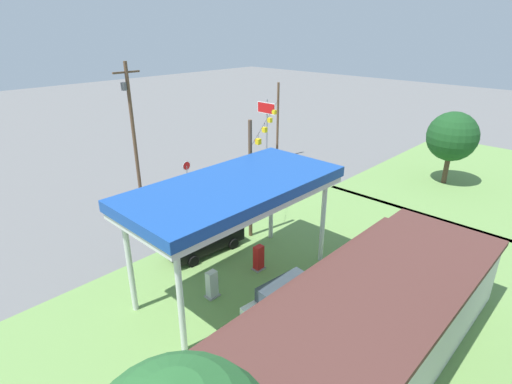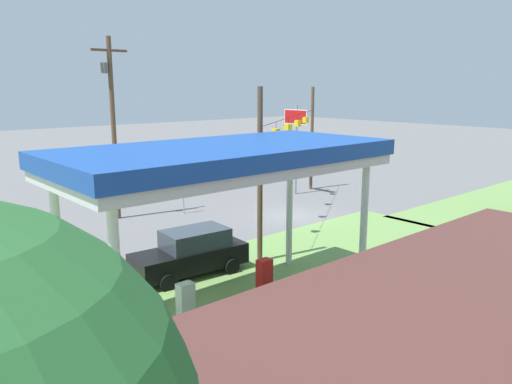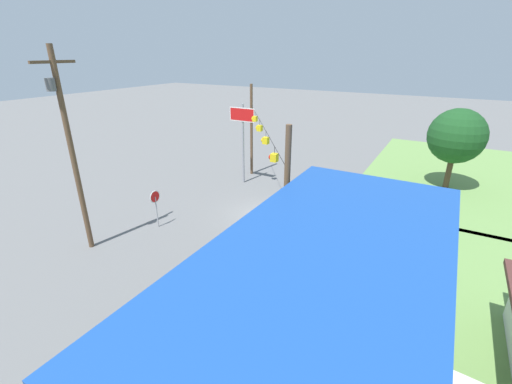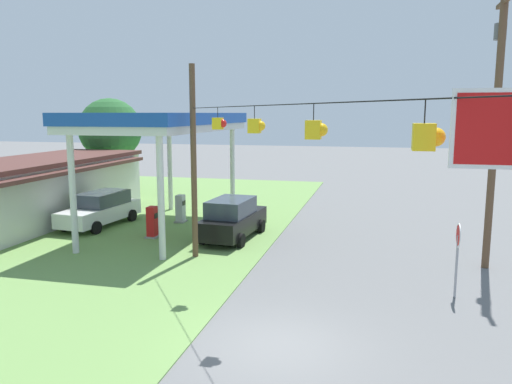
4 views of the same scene
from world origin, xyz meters
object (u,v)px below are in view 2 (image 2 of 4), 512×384
Objects in this scene: car_at_pumps_rear at (307,324)px; stop_sign_overhead at (296,131)px; fuel_pump_near at (264,280)px; stop_sign_roadside at (183,186)px; utility_pole_main at (112,120)px; car_at_pumps_front at (191,253)px; gas_station_store at (441,353)px; fuel_pump_far at (186,306)px; gas_station_canopy at (226,160)px.

car_at_pumps_rear is 0.80× the size of stop_sign_overhead.
fuel_pump_near is 14.10m from stop_sign_roadside.
utility_pole_main reaches higher than fuel_pump_near.
car_at_pumps_front reaches higher than car_at_pumps_rear.
gas_station_store is 22.21m from stop_sign_roadside.
utility_pole_main is (-1.17, -14.79, 5.29)m from fuel_pump_near.
stop_sign_overhead is at bearing -3.17° from stop_sign_roadside.
fuel_pump_far is (1.91, -8.05, -1.03)m from gas_station_store.
utility_pole_main is at bearing 86.56° from car_at_pumps_rear.
utility_pole_main reaches higher than stop_sign_roadside.
gas_station_canopy is at bearing 179.95° from fuel_pump_far.
gas_station_store is 4.29m from car_at_pumps_rear.
car_at_pumps_front is 0.95× the size of car_at_pumps_rear.
fuel_pump_near is 0.23× the size of stop_sign_overhead.
stop_sign_roadside is (-6.66, -17.02, 0.87)m from car_at_pumps_rear.
utility_pole_main is (-2.81, -22.85, 4.26)m from gas_station_store.
car_at_pumps_front is at bearing -105.03° from gas_station_canopy.
car_at_pumps_rear is (-0.03, 3.84, -4.57)m from gas_station_canopy.
fuel_pump_far is at bearing 120.57° from car_at_pumps_rear.
gas_station_canopy is 2.29× the size of car_at_pumps_front.
car_at_pumps_rear is (0.11, -4.21, -0.83)m from gas_station_store.
utility_pole_main is at bearing -101.26° from gas_station_canopy.
stop_sign_overhead is 13.57m from utility_pole_main.
gas_station_canopy is 4.65× the size of stop_sign_roadside.
utility_pole_main reaches higher than gas_station_canopy.
gas_station_store is 2.42× the size of stop_sign_overhead.
utility_pole_main is at bearing -95.54° from car_at_pumps_front.
gas_station_store reaches higher than car_at_pumps_front.
fuel_pump_far is 22.41m from stop_sign_overhead.
stop_sign_overhead is (-16.29, -12.64, -0.75)m from gas_station_canopy.
gas_station_canopy is at bearing 79.33° from car_at_pumps_front.
car_at_pumps_rear reaches higher than fuel_pump_far.
fuel_pump_far is 0.31× the size of car_at_pumps_front.
gas_station_store is 3.04× the size of car_at_pumps_rear.
fuel_pump_far is at bearing 0.00° from fuel_pump_near.
fuel_pump_near is at bearing -110.45° from stop_sign_roadside.
car_at_pumps_rear is at bearing -111.38° from stop_sign_roadside.
stop_sign_overhead is (-14.51, -12.64, 4.02)m from fuel_pump_near.
stop_sign_roadside is at bearing 156.53° from utility_pole_main.
car_at_pumps_rear reaches higher than fuel_pump_near.
stop_sign_overhead is (-18.06, -12.64, 4.02)m from fuel_pump_far.
gas_station_store is 23.41m from utility_pole_main.
stop_sign_overhead is (-16.15, -20.69, 2.99)m from gas_station_store.
fuel_pump_far is at bearing -0.05° from gas_station_canopy.
gas_station_store is 8.34m from fuel_pump_far.
fuel_pump_near is at bearing -179.95° from gas_station_canopy.
fuel_pump_near is 0.14× the size of utility_pole_main.
stop_sign_overhead reaches higher than fuel_pump_far.
car_at_pumps_front is 12.19m from utility_pole_main.
utility_pole_main reaches higher than car_at_pumps_rear.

